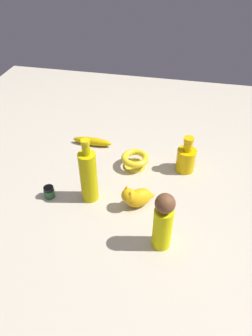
# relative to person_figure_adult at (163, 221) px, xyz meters

# --- Properties ---
(ground) EXTENTS (2.00, 2.00, 0.00)m
(ground) POSITION_rel_person_figure_adult_xyz_m (-0.17, 0.27, -0.11)
(ground) COLOR #BCB29E
(person_figure_adult) EXTENTS (0.07, 0.07, 0.21)m
(person_figure_adult) POSITION_rel_person_figure_adult_xyz_m (0.00, 0.00, 0.00)
(person_figure_adult) COLOR yellow
(person_figure_adult) RESTS_ON ground
(banana) EXTENTS (0.18, 0.04, 0.04)m
(banana) POSITION_rel_person_figure_adult_xyz_m (-0.37, 0.48, -0.09)
(banana) COLOR #C7A106
(banana) RESTS_ON ground
(bowl) EXTENTS (0.11, 0.11, 0.06)m
(bowl) POSITION_rel_person_figure_adult_xyz_m (-0.15, 0.37, -0.07)
(bowl) COLOR yellow
(bowl) RESTS_ON ground
(bottle_short) EXTENTS (0.08, 0.08, 0.15)m
(bottle_short) POSITION_rel_person_figure_adult_xyz_m (0.05, 0.39, -0.05)
(bottle_short) COLOR #E5B304
(bottle_short) RESTS_ON ground
(nail_polish_jar) EXTENTS (0.04, 0.04, 0.05)m
(nail_polish_jar) POSITION_rel_person_figure_adult_xyz_m (-0.43, 0.13, -0.08)
(nail_polish_jar) COLOR #265431
(nail_polish_jar) RESTS_ON ground
(cat_figurine) EXTENTS (0.11, 0.11, 0.10)m
(cat_figurine) POSITION_rel_person_figure_adult_xyz_m (-0.11, 0.15, -0.06)
(cat_figurine) COLOR gold
(cat_figurine) RESTS_ON ground
(bottle_tall) EXTENTS (0.06, 0.06, 0.26)m
(bottle_tall) POSITION_rel_person_figure_adult_xyz_m (-0.28, 0.15, -0.00)
(bottle_tall) COLOR #C6B607
(bottle_tall) RESTS_ON ground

